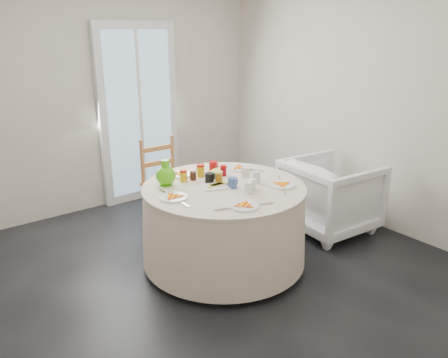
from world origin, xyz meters
TOP-DOWN VIEW (x-y plane):
  - floor at (0.00, 0.00)m, footprint 4.00×4.00m
  - wall_back at (0.00, 2.00)m, footprint 4.00×0.02m
  - wall_right at (2.00, 0.00)m, footprint 0.02×4.00m
  - glass_door at (0.40, 1.95)m, footprint 1.00×0.08m
  - table at (0.19, 0.02)m, footprint 1.43×1.43m
  - wooden_chair at (0.21, 1.04)m, footprint 0.43×0.42m
  - armchair at (1.48, -0.10)m, footprint 0.83×0.88m
  - place_settings at (0.19, 0.02)m, footprint 1.30×1.30m
  - jar_cluster at (0.16, 0.29)m, footprint 0.47×0.33m
  - butter_tub at (0.31, 0.29)m, footprint 0.15×0.13m
  - green_pitcher at (-0.19, 0.34)m, footprint 0.19×0.19m
  - cheese_platter at (0.13, 0.03)m, footprint 0.31×0.26m
  - mugs_glasses at (0.32, 0.04)m, footprint 0.74×0.74m

SIDE VIEW (x-z plane):
  - floor at x=0.00m, z-range 0.00..0.00m
  - table at x=0.19m, z-range 0.01..0.74m
  - armchair at x=1.48m, z-range -0.03..0.81m
  - wooden_chair at x=0.21m, z-range 0.00..0.94m
  - place_settings at x=0.19m, z-range 0.76..0.78m
  - cheese_platter at x=0.13m, z-range 0.75..0.79m
  - butter_tub at x=0.31m, z-range 0.76..0.81m
  - mugs_glasses at x=0.32m, z-range 0.76..0.86m
  - jar_cluster at x=0.16m, z-range 0.76..0.88m
  - green_pitcher at x=-0.19m, z-range 0.76..0.98m
  - glass_door at x=0.40m, z-range 0.00..2.10m
  - wall_back at x=0.00m, z-range 0.00..2.60m
  - wall_right at x=2.00m, z-range 0.00..2.60m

